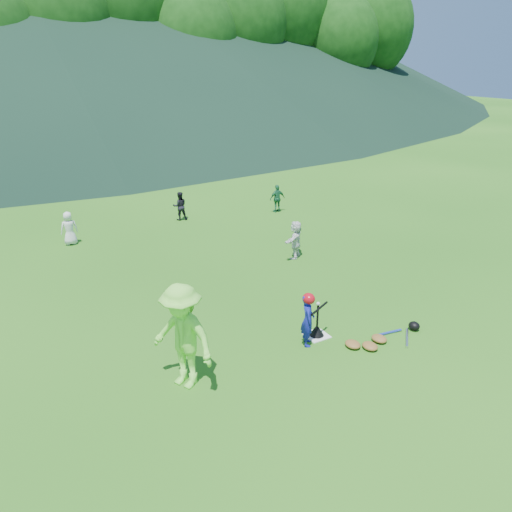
{
  "coord_description": "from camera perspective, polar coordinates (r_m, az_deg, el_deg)",
  "views": [
    {
      "loc": [
        -5.51,
        -7.09,
        5.32
      ],
      "look_at": [
        0.0,
        2.5,
        0.9
      ],
      "focal_mm": 35.0,
      "sensor_mm": 36.0,
      "label": 1
    }
  ],
  "objects": [
    {
      "name": "batter_child",
      "position": [
        9.87,
        5.94,
        -7.27
      ],
      "size": [
        0.42,
        0.47,
        1.09
      ],
      "primitive_type": "imported",
      "rotation": [
        0.0,
        0.0,
        1.06
      ],
      "color": "#151C95",
      "rests_on": "ground"
    },
    {
      "name": "fielder_a",
      "position": [
        16.1,
        -20.57,
        2.98
      ],
      "size": [
        0.51,
        0.34,
        1.03
      ],
      "primitive_type": "imported",
      "rotation": [
        0.0,
        0.0,
        3.11
      ],
      "color": "silver",
      "rests_on": "ground"
    },
    {
      "name": "fielder_c",
      "position": [
        18.38,
        2.45,
        6.58
      ],
      "size": [
        0.61,
        0.28,
        1.02
      ],
      "primitive_type": "imported",
      "rotation": [
        0.0,
        0.0,
        3.08
      ],
      "color": "#1E6540",
      "rests_on": "ground"
    },
    {
      "name": "adult_coach",
      "position": [
        8.57,
        -8.39,
        -9.1
      ],
      "size": [
        1.19,
        1.42,
        1.91
      ],
      "primitive_type": "imported",
      "rotation": [
        0.0,
        0.0,
        -1.1
      ],
      "color": "#81F046",
      "rests_on": "ground"
    },
    {
      "name": "batter_gear",
      "position": [
        9.68,
        6.15,
        -4.95
      ],
      "size": [
        0.71,
        0.32,
        0.45
      ],
      "color": "#AD0B17",
      "rests_on": "ground"
    },
    {
      "name": "home_plate",
      "position": [
        10.43,
        6.94,
        -8.99
      ],
      "size": [
        0.45,
        0.45,
        0.02
      ],
      "primitive_type": "cube",
      "color": "silver",
      "rests_on": "ground"
    },
    {
      "name": "fielder_b",
      "position": [
        17.64,
        -8.7,
        5.67
      ],
      "size": [
        0.56,
        0.47,
        1.0
      ],
      "primitive_type": "imported",
      "rotation": [
        0.0,
        0.0,
        2.93
      ],
      "color": "black",
      "rests_on": "ground"
    },
    {
      "name": "fielder_d",
      "position": [
        14.1,
        4.55,
        1.9
      ],
      "size": [
        0.99,
        0.87,
        1.09
      ],
      "primitive_type": "imported",
      "rotation": [
        0.0,
        0.0,
        3.79
      ],
      "color": "silver",
      "rests_on": "ground"
    },
    {
      "name": "batting_tee",
      "position": [
        10.37,
        6.97,
        -8.43
      ],
      "size": [
        0.3,
        0.3,
        0.68
      ],
      "color": "black",
      "rests_on": "home_plate"
    },
    {
      "name": "equipment_pile",
      "position": [
        10.43,
        13.96,
        -9.17
      ],
      "size": [
        1.8,
        0.76,
        0.19
      ],
      "color": "olive",
      "rests_on": "ground"
    },
    {
      "name": "outfield_fence",
      "position": [
        35.82,
        -21.32,
        12.93
      ],
      "size": [
        70.07,
        0.08,
        1.33
      ],
      "color": "gray",
      "rests_on": "ground"
    },
    {
      "name": "baseball",
      "position": [
        10.08,
        7.12,
        -5.43
      ],
      "size": [
        0.08,
        0.08,
        0.08
      ],
      "primitive_type": "sphere",
      "color": "white",
      "rests_on": "batting_tee"
    },
    {
      "name": "ground",
      "position": [
        10.44,
        6.93,
        -9.04
      ],
      "size": [
        120.0,
        120.0,
        0.0
      ],
      "primitive_type": "plane",
      "color": "#225C15",
      "rests_on": "ground"
    },
    {
      "name": "tree_line",
      "position": [
        41.42,
        -24.06,
        24.08
      ],
      "size": [
        70.04,
        11.4,
        14.82
      ],
      "color": "#382314",
      "rests_on": "ground"
    }
  ]
}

